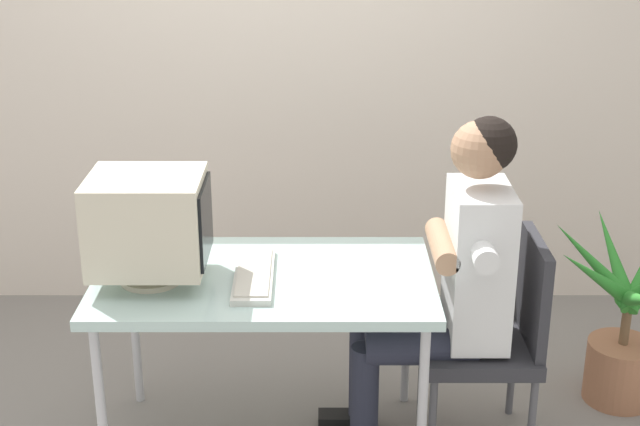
{
  "coord_description": "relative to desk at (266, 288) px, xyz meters",
  "views": [
    {
      "loc": [
        0.21,
        -3.12,
        2.18
      ],
      "look_at": [
        0.2,
        0.0,
        0.99
      ],
      "focal_mm": 51.29,
      "sensor_mm": 36.0,
      "label": 1
    }
  ],
  "objects": [
    {
      "name": "potted_plant",
      "position": [
        1.51,
        0.32,
        -0.33
      ],
      "size": [
        0.76,
        0.77,
        0.84
      ],
      "color": "#9E6647",
      "rests_on": "ground_plane"
    },
    {
      "name": "person_seated",
      "position": [
        0.7,
        0.03,
        0.04
      ],
      "size": [
        0.71,
        0.55,
        1.35
      ],
      "color": "silver",
      "rests_on": "ground_plane"
    },
    {
      "name": "keyboard",
      "position": [
        -0.04,
        -0.03,
        0.07
      ],
      "size": [
        0.15,
        0.47,
        0.03
      ],
      "color": "silver",
      "rests_on": "desk"
    },
    {
      "name": "desk",
      "position": [
        0.0,
        0.0,
        0.0
      ],
      "size": [
        1.27,
        0.75,
        0.74
      ],
      "color": "#B7B7BC",
      "rests_on": "ground_plane"
    },
    {
      "name": "office_chair",
      "position": [
        0.89,
        0.03,
        -0.2
      ],
      "size": [
        0.44,
        0.44,
        0.88
      ],
      "color": "#4C4C51",
      "rests_on": "ground_plane"
    },
    {
      "name": "crt_monitor",
      "position": [
        -0.41,
        -0.05,
        0.28
      ],
      "size": [
        0.42,
        0.36,
        0.41
      ],
      "color": "beige",
      "rests_on": "desk"
    },
    {
      "name": "wall_back",
      "position": [
        0.3,
        1.4,
        0.81
      ],
      "size": [
        8.0,
        0.1,
        3.0
      ],
      "primitive_type": "cube",
      "color": "beige",
      "rests_on": "ground_plane"
    }
  ]
}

